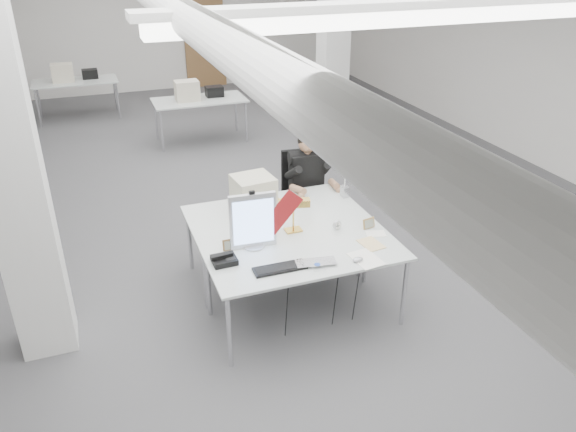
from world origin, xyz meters
The scene contains 22 objects.
room_shell centered at (0.04, 0.13, 1.69)m, with size 10.04×14.04×3.24m.
desk_main centered at (0.00, -2.50, 0.74)m, with size 1.80×0.90×0.03m, color silver.
desk_second centered at (0.00, -1.60, 0.74)m, with size 1.80×0.90×0.03m, color silver.
bg_desk_a centered at (0.20, 3.00, 0.74)m, with size 1.60×0.80×0.03m, color silver.
bg_desk_b centered at (-1.80, 5.20, 0.74)m, with size 1.60×0.80×0.03m, color silver.
office_chair centered at (0.62, -0.94, 0.57)m, with size 0.56×0.56×1.13m, color black, non-canonical shape.
seated_person centered at (0.62, -0.99, 0.90)m, with size 0.48×0.60×0.91m, color black, non-canonical shape.
monitor centered at (-0.42, -2.24, 1.02)m, with size 0.43×0.04×0.53m, color silver.
pennant centered at (-0.15, -2.27, 1.08)m, with size 0.43×0.01×0.18m, color maroon.
keyboard centered at (-0.32, -2.70, 0.77)m, with size 0.47×0.16×0.02m, color black.
laptop centered at (0.00, -2.78, 0.77)m, with size 0.36×0.23×0.03m, color #A6A6AB.
mouse centered at (0.37, -2.81, 0.78)m, with size 0.10×0.06×0.04m, color #AAABAF.
bankers_lamp centered at (0.04, -2.08, 0.92)m, with size 0.29×0.11×0.32m, color gold, non-canonical shape.
desk_phone centered at (-0.74, -2.42, 0.78)m, with size 0.21×0.19×0.05m, color black.
picture_frame_left centered at (-0.64, -2.22, 0.81)m, with size 0.14×0.01×0.11m, color olive.
picture_frame_right centered at (0.76, -2.28, 0.81)m, with size 0.13×0.01×0.10m, color #B18A4C.
desk_clock centered at (0.45, -2.20, 0.81)m, with size 0.09×0.09×0.03m, color silver.
paper_stack_a centered at (0.46, -2.80, 0.76)m, with size 0.22×0.32×0.01m, color white.
paper_stack_b centered at (0.63, -2.58, 0.76)m, with size 0.18×0.25×0.01m, color #E3C487.
paper_stack_c centered at (0.76, -2.42, 0.76)m, with size 0.19×0.13×0.01m, color white.
beige_monitor centered at (-0.19, -1.50, 0.94)m, with size 0.39×0.37×0.37m, color beige.
architect_lamp centered at (0.85, -1.78, 1.20)m, with size 0.24×0.70×0.90m, color silver, non-canonical shape.
Camera 1 is at (-1.67, -6.58, 3.36)m, focal length 35.00 mm.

